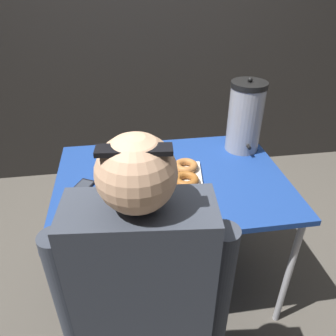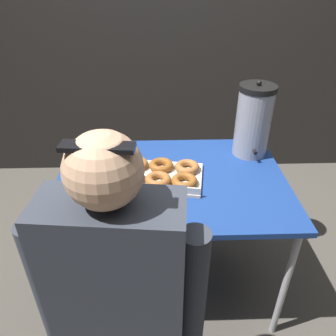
% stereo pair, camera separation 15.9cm
% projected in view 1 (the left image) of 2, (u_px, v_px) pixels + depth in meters
% --- Properties ---
extents(ground_plane, '(12.00, 12.00, 0.00)m').
position_uv_depth(ground_plane, '(171.00, 277.00, 2.02)').
color(ground_plane, '#4C473F').
extents(back_wall, '(6.00, 0.11, 2.44)m').
position_uv_depth(back_wall, '(144.00, 26.00, 2.49)').
color(back_wall, '#282623').
rests_on(back_wall, ground).
extents(folding_table, '(1.14, 0.81, 0.74)m').
position_uv_depth(folding_table, '(171.00, 186.00, 1.65)').
color(folding_table, navy).
rests_on(folding_table, ground).
extents(donut_box, '(0.45, 0.34, 0.05)m').
position_uv_depth(donut_box, '(160.00, 175.00, 1.61)').
color(donut_box, beige).
rests_on(donut_box, folding_table).
extents(coffee_urn, '(0.19, 0.22, 0.41)m').
position_uv_depth(coffee_urn, '(245.00, 117.00, 1.78)').
color(coffee_urn, '#939399').
rests_on(coffee_urn, folding_table).
extents(cell_phone, '(0.14, 0.17, 0.01)m').
position_uv_depth(cell_phone, '(81.00, 189.00, 1.54)').
color(cell_phone, black).
rests_on(cell_phone, folding_table).
extents(person_seated, '(0.55, 0.26, 1.32)m').
position_uv_depth(person_seated, '(145.00, 319.00, 1.10)').
color(person_seated, '#33332D').
rests_on(person_seated, ground).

